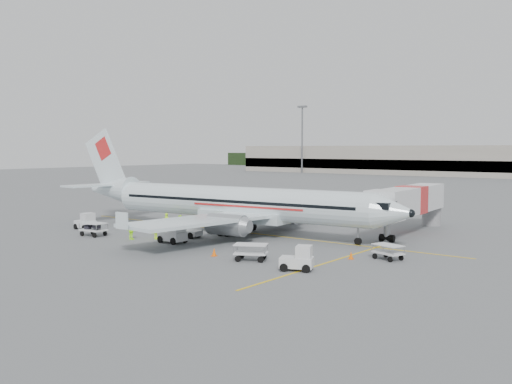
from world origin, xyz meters
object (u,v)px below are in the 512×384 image
(aircraft, at_px, (237,181))
(tug_mid, at_px, (172,232))
(jet_bridge, at_px, (411,210))
(tug_fore, at_px, (297,258))
(belt_loader, at_px, (183,224))
(tug_aft, at_px, (85,221))

(aircraft, height_order, tug_mid, aircraft)
(jet_bridge, xyz_separation_m, tug_mid, (-13.98, -18.10, -1.34))
(jet_bridge, height_order, tug_fore, jet_bridge)
(belt_loader, bearing_deg, tug_aft, -178.18)
(tug_mid, xyz_separation_m, tug_aft, (-12.90, 0.39, -0.07))
(tug_fore, bearing_deg, belt_loader, 137.21)
(belt_loader, bearing_deg, jet_bridge, 33.88)
(jet_bridge, distance_m, tug_fore, 20.93)
(tug_fore, height_order, tug_mid, tug_mid)
(belt_loader, bearing_deg, aircraft, 52.03)
(belt_loader, relative_size, tug_fore, 2.05)
(jet_bridge, height_order, belt_loader, jet_bridge)
(tug_aft, bearing_deg, aircraft, 30.60)
(aircraft, relative_size, belt_loader, 8.16)
(tug_mid, relative_size, tug_aft, 1.08)
(tug_fore, relative_size, tug_mid, 0.92)
(tug_fore, bearing_deg, jet_bridge, 68.29)
(tug_aft, bearing_deg, jet_bridge, 36.34)
(aircraft, xyz_separation_m, jet_bridge, (13.06, 10.47, -2.77))
(belt_loader, distance_m, tug_fore, 17.15)
(jet_bridge, xyz_separation_m, tug_aft, (-26.88, -17.71, -1.41))
(aircraft, relative_size, tug_aft, 16.66)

